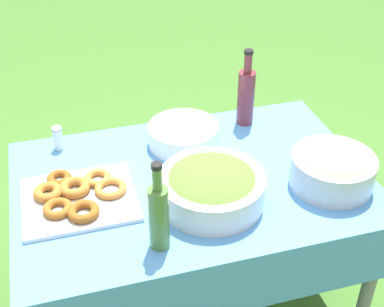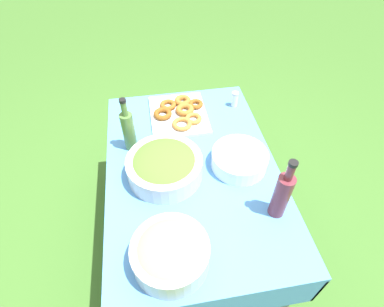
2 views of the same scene
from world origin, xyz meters
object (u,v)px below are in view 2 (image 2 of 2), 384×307
object	(u,v)px
plate_stack	(239,159)
olive_oil_bottle	(128,130)
pasta_bowl	(170,253)
salad_bowl	(165,165)
donut_platter	(179,113)
wine_bottle	(282,194)

from	to	relation	value
plate_stack	olive_oil_bottle	size ratio (longest dim) A/B	0.89
pasta_bowl	olive_oil_bottle	world-z (taller)	olive_oil_bottle
pasta_bowl	olive_oil_bottle	distance (m)	0.67
salad_bowl	donut_platter	bearing A→B (deg)	-16.67
salad_bowl	donut_platter	distance (m)	0.46
salad_bowl	wine_bottle	bearing A→B (deg)	-122.61
olive_oil_bottle	donut_platter	bearing A→B (deg)	-52.45
pasta_bowl	wine_bottle	xyz separation A→B (m)	(0.15, -0.48, 0.06)
pasta_bowl	plate_stack	world-z (taller)	pasta_bowl
pasta_bowl	olive_oil_bottle	bearing A→B (deg)	11.41
pasta_bowl	wine_bottle	size ratio (longest dim) A/B	0.90
donut_platter	olive_oil_bottle	xyz separation A→B (m)	(-0.22, 0.29, 0.10)
salad_bowl	pasta_bowl	world-z (taller)	pasta_bowl
donut_platter	wine_bottle	world-z (taller)	wine_bottle
plate_stack	olive_oil_bottle	world-z (taller)	olive_oil_bottle
donut_platter	olive_oil_bottle	world-z (taller)	olive_oil_bottle
olive_oil_bottle	wine_bottle	world-z (taller)	wine_bottle
pasta_bowl	olive_oil_bottle	xyz separation A→B (m)	(0.65, 0.13, 0.05)
wine_bottle	plate_stack	bearing A→B (deg)	16.78
salad_bowl	pasta_bowl	size ratio (longest dim) A/B	1.22
pasta_bowl	wine_bottle	distance (m)	0.50
plate_stack	wine_bottle	bearing A→B (deg)	-163.22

